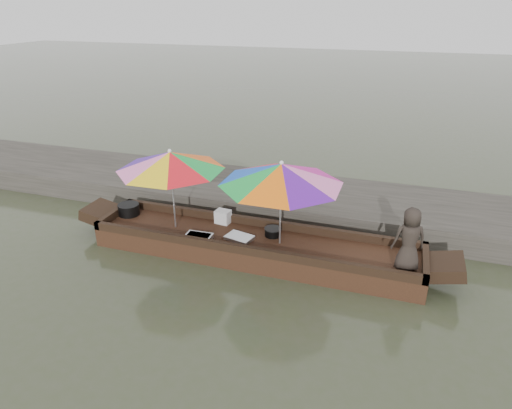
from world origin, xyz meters
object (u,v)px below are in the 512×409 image
(tray_scallop, at_px, (239,238))
(umbrella_bow, at_px, (173,189))
(cooking_pot, at_px, (129,209))
(vendor, at_px, (409,239))
(charcoal_grill, at_px, (273,232))
(supply_bag, at_px, (223,217))
(boat_hull, at_px, (254,247))
(umbrella_stern, at_px, (281,204))
(tray_crayfish, at_px, (198,238))

(tray_scallop, distance_m, umbrella_bow, 1.54)
(cooking_pot, distance_m, vendor, 5.43)
(charcoal_grill, bearing_deg, vendor, -10.11)
(vendor, distance_m, umbrella_bow, 4.25)
(charcoal_grill, bearing_deg, supply_bag, 168.66)
(vendor, bearing_deg, boat_hull, -23.28)
(charcoal_grill, relative_size, umbrella_bow, 0.15)
(charcoal_grill, relative_size, umbrella_stern, 0.14)
(cooking_pot, distance_m, umbrella_bow, 1.35)
(tray_scallop, distance_m, charcoal_grill, 0.63)
(tray_crayfish, height_order, tray_scallop, tray_crayfish)
(boat_hull, bearing_deg, tray_scallop, -162.51)
(tray_scallop, height_order, vendor, vendor)
(boat_hull, relative_size, supply_bag, 21.45)
(tray_crayfish, bearing_deg, umbrella_stern, 13.53)
(vendor, xyz_separation_m, umbrella_stern, (-2.16, 0.19, 0.23))
(supply_bag, xyz_separation_m, umbrella_bow, (-0.81, -0.45, 0.65))
(tray_scallop, relative_size, umbrella_bow, 0.24)
(tray_scallop, distance_m, supply_bag, 0.76)
(cooking_pot, relative_size, umbrella_stern, 0.20)
(tray_crayfish, height_order, umbrella_bow, umbrella_bow)
(tray_scallop, bearing_deg, charcoal_grill, 30.30)
(supply_bag, distance_m, vendor, 3.52)
(boat_hull, bearing_deg, umbrella_stern, 0.00)
(cooking_pot, height_order, charcoal_grill, cooking_pot)
(boat_hull, bearing_deg, charcoal_grill, 39.77)
(vendor, bearing_deg, charcoal_grill, -29.35)
(boat_hull, distance_m, vendor, 2.74)
(charcoal_grill, bearing_deg, boat_hull, -140.23)
(supply_bag, relative_size, umbrella_stern, 0.13)
(tray_crayfish, relative_size, umbrella_stern, 0.23)
(tray_scallop, bearing_deg, umbrella_stern, 6.30)
(tray_scallop, distance_m, vendor, 2.95)
(cooking_pot, xyz_separation_m, umbrella_bow, (1.15, -0.20, 0.66))
(cooking_pot, distance_m, tray_scallop, 2.51)
(tray_crayfish, xyz_separation_m, vendor, (3.60, 0.16, 0.50))
(vendor, height_order, umbrella_bow, umbrella_bow)
(tray_scallop, distance_m, umbrella_stern, 1.05)
(cooking_pot, xyz_separation_m, supply_bag, (1.96, 0.25, 0.02))
(charcoal_grill, distance_m, umbrella_bow, 2.02)
(umbrella_stern, bearing_deg, cooking_pot, 176.47)
(boat_hull, height_order, supply_bag, supply_bag)
(tray_scallop, xyz_separation_m, vendor, (2.90, -0.11, 0.51))
(umbrella_bow, bearing_deg, vendor, -2.52)
(cooking_pot, height_order, tray_crayfish, cooking_pot)
(cooking_pot, relative_size, tray_scallop, 0.88)
(charcoal_grill, height_order, umbrella_bow, umbrella_bow)
(tray_crayfish, bearing_deg, vendor, 2.54)
(tray_scallop, relative_size, charcoal_grill, 1.64)
(boat_hull, distance_m, umbrella_bow, 1.86)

